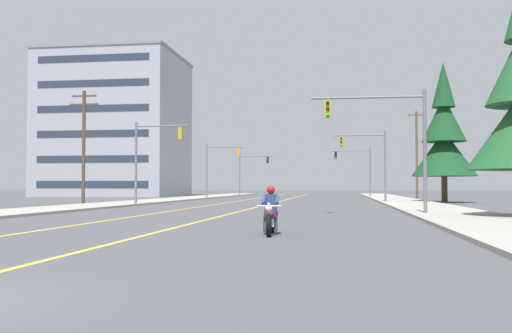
{
  "coord_description": "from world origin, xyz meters",
  "views": [
    {
      "loc": [
        5.7,
        -6.22,
        1.45
      ],
      "look_at": [
        1.45,
        22.57,
        2.43
      ],
      "focal_mm": 40.36,
      "sensor_mm": 36.0,
      "label": 1
    }
  ],
  "objects_px": {
    "traffic_signal_near_left": "(151,151)",
    "conifer_tree_right_verge_far": "(444,138)",
    "apartment_building_far_left_block": "(116,126)",
    "utility_pole_right_far": "(417,153)",
    "motorcycle_with_rider": "(270,215)",
    "traffic_signal_mid_right": "(370,156)",
    "traffic_signal_far_right": "(358,165)",
    "traffic_signal_near_right": "(391,131)",
    "traffic_signal_mid_left": "(217,163)",
    "utility_pole_left_near": "(84,143)",
    "traffic_signal_far_left": "(249,168)"
  },
  "relations": [
    {
      "from": "traffic_signal_mid_right",
      "to": "conifer_tree_right_verge_far",
      "type": "bearing_deg",
      "value": 13.73
    },
    {
      "from": "traffic_signal_mid_right",
      "to": "motorcycle_with_rider",
      "type": "bearing_deg",
      "value": -97.84
    },
    {
      "from": "traffic_signal_far_right",
      "to": "apartment_building_far_left_block",
      "type": "xyz_separation_m",
      "value": [
        -34.34,
        6.65,
        6.06
      ]
    },
    {
      "from": "traffic_signal_mid_right",
      "to": "traffic_signal_mid_left",
      "type": "bearing_deg",
      "value": 140.88
    },
    {
      "from": "traffic_signal_far_left",
      "to": "utility_pole_right_far",
      "type": "bearing_deg",
      "value": -37.78
    },
    {
      "from": "conifer_tree_right_verge_far",
      "to": "apartment_building_far_left_block",
      "type": "bearing_deg",
      "value": 146.7
    },
    {
      "from": "conifer_tree_right_verge_far",
      "to": "traffic_signal_mid_left",
      "type": "bearing_deg",
      "value": 152.74
    },
    {
      "from": "traffic_signal_far_left",
      "to": "apartment_building_far_left_block",
      "type": "distance_m",
      "value": 20.39
    },
    {
      "from": "traffic_signal_far_left",
      "to": "conifer_tree_right_verge_far",
      "type": "bearing_deg",
      "value": -55.37
    },
    {
      "from": "traffic_signal_near_right",
      "to": "utility_pole_left_near",
      "type": "distance_m",
      "value": 25.39
    },
    {
      "from": "traffic_signal_mid_right",
      "to": "utility_pole_right_far",
      "type": "relative_size",
      "value": 0.62
    },
    {
      "from": "traffic_signal_near_left",
      "to": "conifer_tree_right_verge_far",
      "type": "distance_m",
      "value": 25.56
    },
    {
      "from": "traffic_signal_mid_left",
      "to": "utility_pole_left_near",
      "type": "relative_size",
      "value": 0.71
    },
    {
      "from": "traffic_signal_near_left",
      "to": "conifer_tree_right_verge_far",
      "type": "xyz_separation_m",
      "value": [
        22.79,
        11.46,
        1.62
      ]
    },
    {
      "from": "traffic_signal_mid_right",
      "to": "conifer_tree_right_verge_far",
      "type": "xyz_separation_m",
      "value": [
        6.43,
        1.57,
        1.6
      ]
    },
    {
      "from": "traffic_signal_far_right",
      "to": "utility_pole_right_far",
      "type": "distance_m",
      "value": 8.22
    },
    {
      "from": "traffic_signal_mid_left",
      "to": "traffic_signal_near_right",
      "type": "bearing_deg",
      "value": -64.92
    },
    {
      "from": "motorcycle_with_rider",
      "to": "utility_pole_right_far",
      "type": "relative_size",
      "value": 0.22
    },
    {
      "from": "traffic_signal_far_left",
      "to": "utility_pole_right_far",
      "type": "height_order",
      "value": "utility_pole_right_far"
    },
    {
      "from": "traffic_signal_far_right",
      "to": "conifer_tree_right_verge_far",
      "type": "xyz_separation_m",
      "value": [
        6.81,
        -20.38,
        1.56
      ]
    },
    {
      "from": "motorcycle_with_rider",
      "to": "apartment_building_far_left_block",
      "type": "distance_m",
      "value": 69.66
    },
    {
      "from": "traffic_signal_near_right",
      "to": "conifer_tree_right_verge_far",
      "type": "distance_m",
      "value": 24.04
    },
    {
      "from": "utility_pole_right_far",
      "to": "traffic_signal_near_right",
      "type": "bearing_deg",
      "value": -99.07
    },
    {
      "from": "traffic_signal_mid_right",
      "to": "traffic_signal_far_right",
      "type": "xyz_separation_m",
      "value": [
        -0.38,
        21.95,
        0.04
      ]
    },
    {
      "from": "traffic_signal_far_right",
      "to": "utility_pole_left_near",
      "type": "distance_m",
      "value": 37.68
    },
    {
      "from": "traffic_signal_near_right",
      "to": "utility_pole_left_near",
      "type": "relative_size",
      "value": 0.71
    },
    {
      "from": "traffic_signal_near_right",
      "to": "traffic_signal_mid_right",
      "type": "distance_m",
      "value": 21.52
    },
    {
      "from": "conifer_tree_right_verge_far",
      "to": "utility_pole_right_far",
      "type": "bearing_deg",
      "value": 91.34
    },
    {
      "from": "traffic_signal_mid_right",
      "to": "traffic_signal_near_right",
      "type": "bearing_deg",
      "value": -90.22
    },
    {
      "from": "traffic_signal_near_right",
      "to": "motorcycle_with_rider",
      "type": "bearing_deg",
      "value": -110.73
    },
    {
      "from": "traffic_signal_far_left",
      "to": "traffic_signal_near_right",
      "type": "bearing_deg",
      "value": -73.98
    },
    {
      "from": "traffic_signal_mid_left",
      "to": "conifer_tree_right_verge_far",
      "type": "bearing_deg",
      "value": -27.26
    },
    {
      "from": "conifer_tree_right_verge_far",
      "to": "traffic_signal_near_right",
      "type": "bearing_deg",
      "value": -105.74
    },
    {
      "from": "traffic_signal_mid_left",
      "to": "apartment_building_far_left_block",
      "type": "relative_size",
      "value": 0.3
    },
    {
      "from": "traffic_signal_near_right",
      "to": "utility_pole_right_far",
      "type": "bearing_deg",
      "value": 80.93
    },
    {
      "from": "motorcycle_with_rider",
      "to": "utility_pole_left_near",
      "type": "relative_size",
      "value": 0.25
    },
    {
      "from": "traffic_signal_mid_right",
      "to": "traffic_signal_far_right",
      "type": "height_order",
      "value": "same"
    },
    {
      "from": "apartment_building_far_left_block",
      "to": "motorcycle_with_rider",
      "type": "bearing_deg",
      "value": -64.12
    },
    {
      "from": "utility_pole_right_far",
      "to": "conifer_tree_right_verge_far",
      "type": "relative_size",
      "value": 0.81
    },
    {
      "from": "utility_pole_right_far",
      "to": "motorcycle_with_rider",
      "type": "bearing_deg",
      "value": -101.95
    },
    {
      "from": "traffic_signal_near_left",
      "to": "utility_pole_left_near",
      "type": "bearing_deg",
      "value": 169.74
    },
    {
      "from": "traffic_signal_near_right",
      "to": "traffic_signal_mid_right",
      "type": "xyz_separation_m",
      "value": [
        0.08,
        21.52,
        -0.07
      ]
    },
    {
      "from": "motorcycle_with_rider",
      "to": "traffic_signal_mid_left",
      "type": "xyz_separation_m",
      "value": [
        -11.78,
        46.81,
        3.49
      ]
    },
    {
      "from": "traffic_signal_near_left",
      "to": "apartment_building_far_left_block",
      "type": "xyz_separation_m",
      "value": [
        -18.36,
        38.49,
        6.12
      ]
    },
    {
      "from": "traffic_signal_mid_left",
      "to": "conifer_tree_right_verge_far",
      "type": "relative_size",
      "value": 0.5
    },
    {
      "from": "utility_pole_left_near",
      "to": "conifer_tree_right_verge_far",
      "type": "relative_size",
      "value": 0.71
    },
    {
      "from": "traffic_signal_near_right",
      "to": "traffic_signal_mid_left",
      "type": "bearing_deg",
      "value": 115.08
    },
    {
      "from": "traffic_signal_near_right",
      "to": "traffic_signal_mid_right",
      "type": "bearing_deg",
      "value": 89.78
    },
    {
      "from": "motorcycle_with_rider",
      "to": "apartment_building_far_left_block",
      "type": "height_order",
      "value": "apartment_building_far_left_block"
    },
    {
      "from": "utility_pole_right_far",
      "to": "conifer_tree_right_verge_far",
      "type": "bearing_deg",
      "value": -88.66
    }
  ]
}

